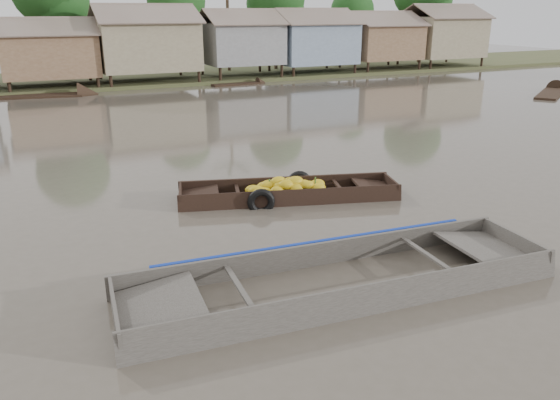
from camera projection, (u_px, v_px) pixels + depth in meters
name	position (u px, v px, depth m)	size (l,w,h in m)	color
ground	(329.00, 243.00, 12.35)	(120.00, 120.00, 0.00)	#534B40
riverbank	(146.00, 37.00, 39.74)	(120.00, 12.47, 10.22)	#384723
banana_boat	(286.00, 192.00, 15.20)	(6.25, 3.12, 0.83)	black
viewer_boat	(341.00, 283.00, 10.35)	(8.52, 2.88, 0.67)	#3B3732
distant_boats	(130.00, 100.00, 32.21)	(47.69, 15.91, 0.35)	black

